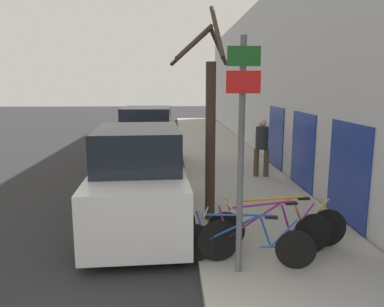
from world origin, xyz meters
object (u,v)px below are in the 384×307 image
at_px(bicycle_2, 277,226).
at_px(bicycle_1, 267,234).
at_px(street_tree, 209,123).
at_px(parked_car_1, 148,143).
at_px(signpost, 241,146).
at_px(pedestrian_near, 262,144).
at_px(parked_car_0, 139,181).
at_px(bicycle_0, 245,243).

bearing_deg(bicycle_2, bicycle_1, 139.26).
bearing_deg(bicycle_2, street_tree, 32.80).
xyz_separation_m(parked_car_1, street_tree, (1.62, -5.13, 1.21)).
height_order(signpost, parked_car_1, signpost).
distance_m(parked_car_1, pedestrian_near, 3.92).
xyz_separation_m(signpost, bicycle_1, (0.55, 0.46, -1.56)).
distance_m(signpost, street_tree, 2.35).
height_order(bicycle_2, parked_car_1, parked_car_1).
distance_m(signpost, bicycle_2, 1.93).
relative_size(bicycle_1, parked_car_1, 0.56).
distance_m(signpost, parked_car_0, 3.20).
height_order(bicycle_2, street_tree, street_tree).
relative_size(signpost, street_tree, 0.81).
bearing_deg(parked_car_1, bicycle_0, -73.41).
bearing_deg(bicycle_0, pedestrian_near, -2.86).
bearing_deg(bicycle_1, signpost, 122.81).
xyz_separation_m(signpost, parked_car_1, (-1.87, 7.47, -1.10)).
bearing_deg(parked_car_0, parked_car_1, 88.70).
xyz_separation_m(pedestrian_near, street_tree, (-2.03, -3.74, 1.04)).
relative_size(bicycle_2, street_tree, 0.58).
bearing_deg(pedestrian_near, signpost, -96.34).
bearing_deg(signpost, street_tree, 95.95).
relative_size(bicycle_1, parked_car_0, 0.50).
bearing_deg(bicycle_1, bicycle_0, 114.02).
bearing_deg(bicycle_2, bicycle_0, 128.82).
xyz_separation_m(bicycle_1, pedestrian_near, (1.24, 5.62, 0.64)).
bearing_deg(parked_car_1, street_tree, -71.31).
distance_m(bicycle_2, parked_car_1, 7.22).
xyz_separation_m(bicycle_0, bicycle_1, (0.41, 0.25, 0.03)).
relative_size(bicycle_2, parked_car_1, 0.60).
height_order(bicycle_0, street_tree, street_tree).
bearing_deg(street_tree, bicycle_0, -79.82).
height_order(parked_car_1, pedestrian_near, parked_car_1).
bearing_deg(pedestrian_near, parked_car_0, -123.94).
bearing_deg(bicycle_1, street_tree, 15.70).
xyz_separation_m(signpost, pedestrian_near, (1.79, 6.08, -0.92)).
height_order(bicycle_1, pedestrian_near, pedestrian_near).
xyz_separation_m(bicycle_0, pedestrian_near, (1.65, 5.87, 0.67)).
distance_m(signpost, parked_car_1, 7.78).
relative_size(bicycle_0, street_tree, 0.49).
bearing_deg(parked_car_0, pedestrian_near, 43.12).
distance_m(bicycle_0, parked_car_0, 2.94).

